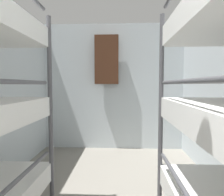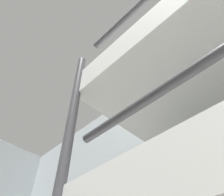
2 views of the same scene
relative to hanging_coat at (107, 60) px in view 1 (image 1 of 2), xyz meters
The scene contains 2 objects.
wall_back 0.54m from the hanging_coat, 52.91° to the left, with size 2.80×0.06×2.41m.
hanging_coat is the anchor object (origin of this frame).
Camera 1 is at (0.16, 0.51, 1.24)m, focal length 32.00 mm.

